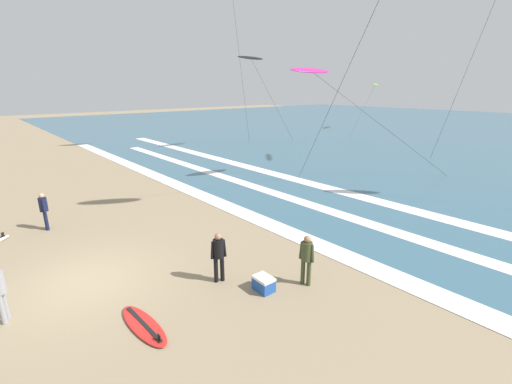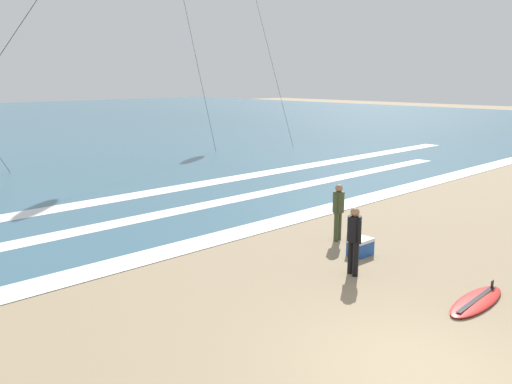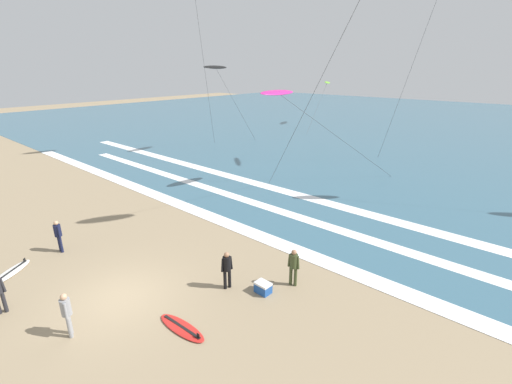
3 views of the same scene
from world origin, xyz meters
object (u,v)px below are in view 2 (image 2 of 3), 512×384
at_px(surfer_left_far, 354,235).
at_px(cooler_box, 360,247).
at_px(surfboard_near_water, 476,301).
at_px(surfer_background_far, 338,207).

distance_m(surfer_left_far, cooler_box, 1.63).
height_order(surfboard_near_water, cooler_box, cooler_box).
relative_size(surfer_left_far, surfer_background_far, 1.00).
bearing_deg(surfer_left_far, cooler_box, 28.87).
distance_m(surfboard_near_water, cooler_box, 3.46).
relative_size(surfer_background_far, cooler_box, 2.57).
bearing_deg(surfer_left_far, surfboard_near_water, -78.75).
height_order(surfer_background_far, cooler_box, surfer_background_far).
bearing_deg(surfboard_near_water, surfer_background_far, 73.87).
bearing_deg(cooler_box, surfer_left_far, -151.13).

